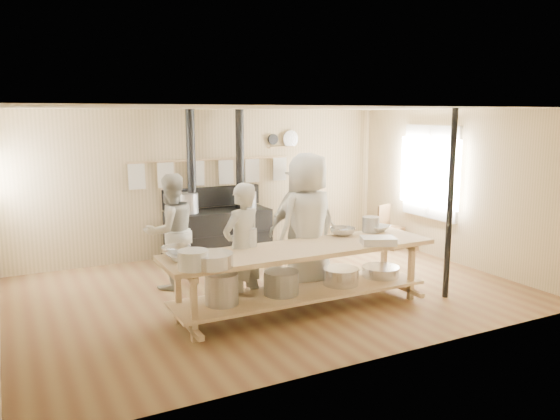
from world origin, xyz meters
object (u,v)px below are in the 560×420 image
at_px(cook_far_left, 242,248).
at_px(roasting_pan, 378,241).
at_px(prep_table, 301,272).
at_px(stove, 218,228).
at_px(cook_by_window, 301,206).
at_px(chair, 390,236).
at_px(cook_left, 171,231).
at_px(cook_center, 308,225).
at_px(cook_right, 303,231).

relative_size(cook_far_left, roasting_pan, 3.84).
bearing_deg(prep_table, stove, 89.96).
bearing_deg(prep_table, cook_by_window, 60.78).
height_order(prep_table, chair, prep_table).
bearing_deg(cook_left, roasting_pan, 123.07).
height_order(cook_center, roasting_pan, cook_center).
relative_size(cook_left, chair, 2.06).
bearing_deg(cook_left, stove, -146.52).
xyz_separation_m(cook_by_window, roasting_pan, (-0.64, -3.18, 0.07)).
xyz_separation_m(cook_far_left, cook_right, (1.17, 0.49, 0.01)).
bearing_deg(cook_left, prep_table, 111.57).
bearing_deg(prep_table, cook_left, 125.07).
bearing_deg(cook_by_window, cook_right, -101.84).
bearing_deg(cook_by_window, cook_center, -100.59).
distance_m(cook_far_left, chair, 4.27).
height_order(stove, chair, stove).
bearing_deg(chair, cook_center, -168.81).
relative_size(cook_left, cook_by_window, 1.02).
height_order(cook_center, cook_right, cook_center).
height_order(cook_far_left, chair, cook_far_left).
height_order(cook_far_left, cook_center, cook_center).
xyz_separation_m(prep_table, cook_left, (-1.21, 1.72, 0.32)).
relative_size(cook_far_left, cook_right, 0.99).
relative_size(prep_table, cook_right, 2.13).
bearing_deg(prep_table, cook_far_left, 152.74).
distance_m(cook_by_window, roasting_pan, 3.24).
xyz_separation_m(cook_far_left, cook_left, (-0.54, 1.37, 0.00)).
bearing_deg(chair, roasting_pan, -150.73).
bearing_deg(stove, cook_center, -80.87).
bearing_deg(prep_table, cook_center, 53.12).
bearing_deg(cook_by_window, prep_table, -102.55).
xyz_separation_m(prep_table, cook_by_window, (1.59, 2.85, 0.30)).
distance_m(stove, cook_center, 2.56).
xyz_separation_m(stove, chair, (3.15, -0.87, -0.28)).
distance_m(stove, chair, 3.28).
relative_size(stove, roasting_pan, 5.97).
xyz_separation_m(cook_right, cook_by_window, (1.09, 2.01, -0.02)).
xyz_separation_m(stove, cook_left, (-1.21, -1.30, 0.32)).
xyz_separation_m(cook_far_left, cook_center, (1.07, 0.19, 0.17)).
xyz_separation_m(cook_center, cook_right, (0.10, 0.30, -0.16)).
bearing_deg(cook_center, stove, -93.14).
distance_m(prep_table, cook_center, 0.83).
height_order(stove, cook_far_left, stove).
bearing_deg(cook_left, cook_center, 130.11).
relative_size(cook_center, cook_right, 1.19).
bearing_deg(cook_right, cook_far_left, 42.44).
height_order(prep_table, cook_right, cook_right).
height_order(cook_left, cook_by_window, cook_left).
bearing_deg(cook_right, stove, -57.39).
relative_size(prep_table, cook_far_left, 2.15).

